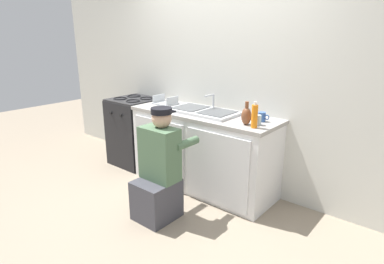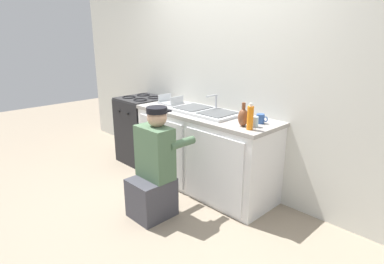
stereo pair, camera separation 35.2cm
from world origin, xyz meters
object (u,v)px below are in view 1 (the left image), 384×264
at_px(sink_double_basin, 203,111).
at_px(soap_bottle_orange, 255,116).
at_px(coffee_mug, 262,117).
at_px(plumber_person, 159,174).
at_px(vase_decorative, 246,116).
at_px(water_glass, 258,120).
at_px(dish_rack_tray, 166,102).
at_px(stove_range, 135,131).

relative_size(sink_double_basin, soap_bottle_orange, 3.20).
bearing_deg(sink_double_basin, coffee_mug, 6.07).
bearing_deg(plumber_person, coffee_mug, 54.75).
distance_m(sink_double_basin, coffee_mug, 0.69).
bearing_deg(vase_decorative, coffee_mug, 73.73).
bearing_deg(water_glass, dish_rack_tray, 175.11).
xyz_separation_m(soap_bottle_orange, vase_decorative, (-0.11, 0.05, -0.02)).
height_order(stove_range, soap_bottle_orange, soap_bottle_orange).
distance_m(stove_range, plumber_person, 1.50).
relative_size(sink_double_basin, stove_range, 0.86).
height_order(vase_decorative, coffee_mug, vase_decorative).
xyz_separation_m(plumber_person, water_glass, (0.65, 0.73, 0.50)).
bearing_deg(soap_bottle_orange, plumber_person, -137.37).
height_order(stove_range, plumber_person, plumber_person).
xyz_separation_m(stove_range, soap_bottle_orange, (1.94, -0.18, 0.56)).
height_order(sink_double_basin, soap_bottle_orange, soap_bottle_orange).
bearing_deg(soap_bottle_orange, water_glass, 99.17).
distance_m(sink_double_basin, water_glass, 0.73).
relative_size(dish_rack_tray, vase_decorative, 1.22).
distance_m(dish_rack_tray, water_glass, 1.37).
height_order(plumber_person, vase_decorative, vase_decorative).
xyz_separation_m(sink_double_basin, vase_decorative, (0.63, -0.13, 0.07)).
bearing_deg(stove_range, sink_double_basin, 0.10).
bearing_deg(soap_bottle_orange, sink_double_basin, 166.32).
bearing_deg(sink_double_basin, water_glass, -5.56).
relative_size(stove_range, coffee_mug, 7.42).
bearing_deg(sink_double_basin, plumber_person, -84.74).
bearing_deg(stove_range, plumber_person, -32.06).
xyz_separation_m(soap_bottle_orange, dish_rack_tray, (-1.38, 0.23, -0.09)).
bearing_deg(plumber_person, vase_decorative, 50.10).
bearing_deg(coffee_mug, dish_rack_tray, -178.83).
relative_size(stove_range, water_glass, 9.35).
distance_m(sink_double_basin, plumber_person, 0.93).
xyz_separation_m(sink_double_basin, water_glass, (0.73, -0.07, 0.03)).
bearing_deg(dish_rack_tray, stove_range, -175.03).
height_order(plumber_person, water_glass, plumber_person).
distance_m(stove_range, coffee_mug, 1.95).
height_order(sink_double_basin, vase_decorative, vase_decorative).
bearing_deg(dish_rack_tray, plumber_person, -49.80).
relative_size(vase_decorative, coffee_mug, 1.83).
relative_size(stove_range, plumber_person, 0.85).
distance_m(sink_double_basin, dish_rack_tray, 0.64).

